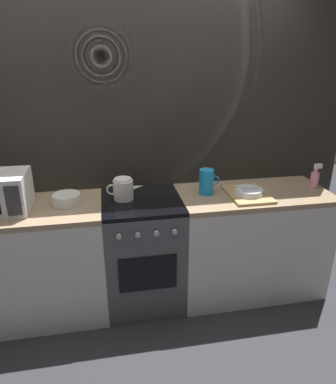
{
  "coord_description": "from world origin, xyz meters",
  "views": [
    {
      "loc": [
        -0.23,
        -2.36,
        1.91
      ],
      "look_at": [
        0.2,
        0.0,
        0.95
      ],
      "focal_mm": 31.89,
      "sensor_mm": 36.0,
      "label": 1
    }
  ],
  "objects_px": {
    "spray_bottle": "(315,178)",
    "mixing_bowl": "(67,199)",
    "stove_unit": "(143,252)",
    "kettle": "(123,189)",
    "dish_pile": "(248,193)",
    "pitcher": "(207,182)"
  },
  "relations": [
    {
      "from": "stove_unit",
      "to": "kettle",
      "type": "bearing_deg",
      "value": 161.11
    },
    {
      "from": "stove_unit",
      "to": "pitcher",
      "type": "xyz_separation_m",
      "value": [
        0.51,
        0.03,
        0.55
      ]
    },
    {
      "from": "mixing_bowl",
      "to": "pitcher",
      "type": "distance_m",
      "value": 1.06
    },
    {
      "from": "stove_unit",
      "to": "mixing_bowl",
      "type": "distance_m",
      "value": 0.73
    },
    {
      "from": "kettle",
      "to": "dish_pile",
      "type": "bearing_deg",
      "value": -6.69
    },
    {
      "from": "mixing_bowl",
      "to": "spray_bottle",
      "type": "distance_m",
      "value": 1.96
    },
    {
      "from": "dish_pile",
      "to": "stove_unit",
      "type": "bearing_deg",
      "value": 175.33
    },
    {
      "from": "stove_unit",
      "to": "dish_pile",
      "type": "bearing_deg",
      "value": -4.67
    },
    {
      "from": "dish_pile",
      "to": "spray_bottle",
      "type": "relative_size",
      "value": 1.97
    },
    {
      "from": "kettle",
      "to": "mixing_bowl",
      "type": "xyz_separation_m",
      "value": [
        -0.41,
        -0.03,
        -0.04
      ]
    },
    {
      "from": "spray_bottle",
      "to": "mixing_bowl",
      "type": "bearing_deg",
      "value": 179.63
    },
    {
      "from": "stove_unit",
      "to": "spray_bottle",
      "type": "xyz_separation_m",
      "value": [
        1.42,
        0.01,
        0.53
      ]
    },
    {
      "from": "stove_unit",
      "to": "spray_bottle",
      "type": "relative_size",
      "value": 4.43
    },
    {
      "from": "dish_pile",
      "to": "spray_bottle",
      "type": "xyz_separation_m",
      "value": [
        0.6,
        0.07,
        0.06
      ]
    },
    {
      "from": "dish_pile",
      "to": "spray_bottle",
      "type": "bearing_deg",
      "value": 6.95
    },
    {
      "from": "mixing_bowl",
      "to": "pitcher",
      "type": "bearing_deg",
      "value": 0.73
    },
    {
      "from": "pitcher",
      "to": "dish_pile",
      "type": "xyz_separation_m",
      "value": [
        0.31,
        -0.1,
        -0.08
      ]
    },
    {
      "from": "kettle",
      "to": "pitcher",
      "type": "height_order",
      "value": "pitcher"
    },
    {
      "from": "mixing_bowl",
      "to": "dish_pile",
      "type": "xyz_separation_m",
      "value": [
        1.36,
        -0.09,
        -0.02
      ]
    },
    {
      "from": "kettle",
      "to": "mixing_bowl",
      "type": "distance_m",
      "value": 0.42
    },
    {
      "from": "dish_pile",
      "to": "kettle",
      "type": "bearing_deg",
      "value": 173.31
    },
    {
      "from": "dish_pile",
      "to": "spray_bottle",
      "type": "distance_m",
      "value": 0.61
    }
  ]
}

